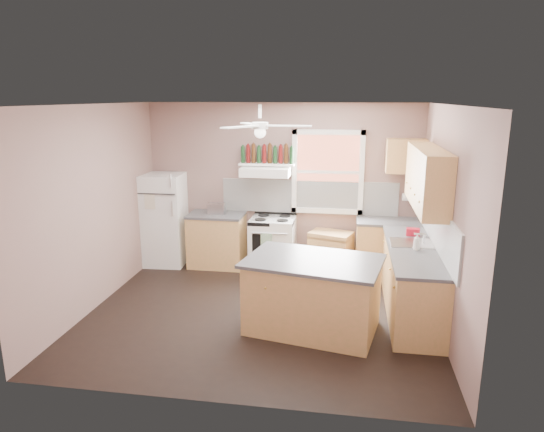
% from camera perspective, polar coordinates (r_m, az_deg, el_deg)
% --- Properties ---
extents(floor, '(4.50, 4.50, 0.00)m').
position_cam_1_polar(floor, '(6.58, -1.29, -11.22)').
color(floor, black).
rests_on(floor, ground).
extents(ceiling, '(4.50, 4.50, 0.00)m').
position_cam_1_polar(ceiling, '(5.96, -1.44, 12.99)').
color(ceiling, white).
rests_on(ceiling, ground).
extents(wall_back, '(4.50, 0.05, 2.70)m').
position_cam_1_polar(wall_back, '(8.09, 1.22, 3.62)').
color(wall_back, '#80625B').
rests_on(wall_back, ground).
extents(wall_right, '(0.05, 4.00, 2.70)m').
position_cam_1_polar(wall_right, '(6.16, 19.96, -0.52)').
color(wall_right, '#80625B').
rests_on(wall_right, ground).
extents(wall_left, '(0.05, 4.00, 2.70)m').
position_cam_1_polar(wall_left, '(6.91, -20.27, 0.96)').
color(wall_left, '#80625B').
rests_on(wall_left, ground).
extents(backsplash_back, '(2.90, 0.03, 0.55)m').
position_cam_1_polar(backsplash_back, '(8.04, 4.35, 2.25)').
color(backsplash_back, white).
rests_on(backsplash_back, wall_back).
extents(backsplash_right, '(0.03, 2.60, 0.55)m').
position_cam_1_polar(backsplash_right, '(6.48, 19.01, -1.36)').
color(backsplash_right, white).
rests_on(backsplash_right, wall_right).
extents(window_view, '(1.00, 0.02, 1.20)m').
position_cam_1_polar(window_view, '(7.94, 6.57, 5.17)').
color(window_view, brown).
rests_on(window_view, wall_back).
extents(window_frame, '(1.16, 0.07, 1.36)m').
position_cam_1_polar(window_frame, '(7.92, 6.56, 5.14)').
color(window_frame, white).
rests_on(window_frame, wall_back).
extents(refrigerator, '(0.69, 0.67, 1.55)m').
position_cam_1_polar(refrigerator, '(8.36, -12.52, -0.42)').
color(refrigerator, white).
rests_on(refrigerator, floor).
extents(base_cabinet_left, '(0.90, 0.60, 0.86)m').
position_cam_1_polar(base_cabinet_left, '(8.21, -6.49, -2.93)').
color(base_cabinet_left, '#AF8A49').
rests_on(base_cabinet_left, floor).
extents(counter_left, '(0.92, 0.62, 0.04)m').
position_cam_1_polar(counter_left, '(8.09, -6.58, 0.13)').
color(counter_left, '#414144').
rests_on(counter_left, base_cabinet_left).
extents(toaster, '(0.28, 0.16, 0.18)m').
position_cam_1_polar(toaster, '(8.06, -6.51, 0.88)').
color(toaster, silver).
rests_on(toaster, counter_left).
extents(stove, '(0.72, 0.65, 0.86)m').
position_cam_1_polar(stove, '(8.01, 0.10, -3.25)').
color(stove, white).
rests_on(stove, floor).
extents(range_hood, '(0.78, 0.50, 0.14)m').
position_cam_1_polar(range_hood, '(7.81, -0.73, 5.26)').
color(range_hood, white).
rests_on(range_hood, wall_back).
extents(bottle_shelf, '(0.90, 0.26, 0.03)m').
position_cam_1_polar(bottle_shelf, '(7.92, -0.58, 6.11)').
color(bottle_shelf, white).
rests_on(bottle_shelf, range_hood).
extents(cart, '(0.76, 0.62, 0.65)m').
position_cam_1_polar(cart, '(8.01, 6.91, -4.15)').
color(cart, '#AF8A49').
rests_on(cart, floor).
extents(base_cabinet_corner, '(1.00, 0.60, 0.86)m').
position_cam_1_polar(base_cabinet_corner, '(7.95, 13.47, -3.78)').
color(base_cabinet_corner, '#AF8A49').
rests_on(base_cabinet_corner, floor).
extents(base_cabinet_right, '(0.60, 2.20, 0.86)m').
position_cam_1_polar(base_cabinet_right, '(6.66, 16.07, -7.47)').
color(base_cabinet_right, '#AF8A49').
rests_on(base_cabinet_right, floor).
extents(counter_corner, '(1.02, 0.62, 0.04)m').
position_cam_1_polar(counter_corner, '(7.83, 13.66, -0.65)').
color(counter_corner, '#414144').
rests_on(counter_corner, base_cabinet_corner).
extents(counter_right, '(0.62, 2.22, 0.04)m').
position_cam_1_polar(counter_right, '(6.51, 16.24, -3.77)').
color(counter_right, '#414144').
rests_on(counter_right, base_cabinet_right).
extents(sink, '(0.55, 0.45, 0.03)m').
position_cam_1_polar(sink, '(6.70, 16.05, -3.14)').
color(sink, silver).
rests_on(sink, counter_right).
extents(faucet, '(0.03, 0.03, 0.14)m').
position_cam_1_polar(faucet, '(6.70, 17.45, -2.56)').
color(faucet, silver).
rests_on(faucet, sink).
extents(upper_cabinet_right, '(0.33, 1.80, 0.76)m').
position_cam_1_polar(upper_cabinet_right, '(6.52, 17.79, 4.29)').
color(upper_cabinet_right, '#AF8A49').
rests_on(upper_cabinet_right, wall_right).
extents(upper_cabinet_corner, '(0.60, 0.33, 0.52)m').
position_cam_1_polar(upper_cabinet_corner, '(7.79, 15.49, 6.82)').
color(upper_cabinet_corner, '#AF8A49').
rests_on(upper_cabinet_corner, wall_back).
extents(paper_towel, '(0.26, 0.12, 0.12)m').
position_cam_1_polar(paper_towel, '(7.94, 16.03, 2.14)').
color(paper_towel, white).
rests_on(paper_towel, wall_back).
extents(island, '(1.66, 1.23, 0.86)m').
position_cam_1_polar(island, '(6.00, 4.80, -9.37)').
color(island, '#AF8A49').
rests_on(island, floor).
extents(island_top, '(1.77, 1.33, 0.04)m').
position_cam_1_polar(island_top, '(5.84, 4.89, -5.31)').
color(island_top, '#414144').
rests_on(island_top, island).
extents(ceiling_fan_hub, '(0.20, 0.20, 0.08)m').
position_cam_1_polar(ceiling_fan_hub, '(5.97, -1.42, 10.59)').
color(ceiling_fan_hub, white).
rests_on(ceiling_fan_hub, ceiling).
extents(soap_bottle, '(0.11, 0.11, 0.22)m').
position_cam_1_polar(soap_bottle, '(6.39, 16.68, -2.91)').
color(soap_bottle, silver).
rests_on(soap_bottle, counter_right).
extents(red_caddy, '(0.19, 0.13, 0.10)m').
position_cam_1_polar(red_caddy, '(7.06, 16.24, -1.81)').
color(red_caddy, '#A30E1D').
rests_on(red_caddy, counter_right).
extents(wine_bottles, '(0.86, 0.06, 0.31)m').
position_cam_1_polar(wine_bottles, '(7.90, -0.58, 7.25)').
color(wine_bottles, '#143819').
rests_on(wine_bottles, bottle_shelf).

